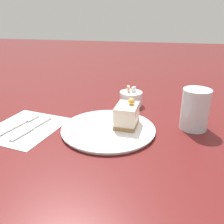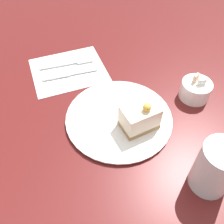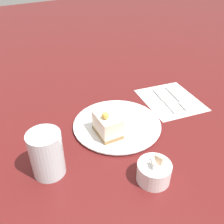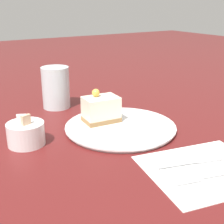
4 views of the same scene
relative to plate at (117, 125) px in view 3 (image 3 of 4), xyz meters
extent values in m
plane|color=#5B1919|center=(-0.01, 0.03, -0.01)|extent=(4.00, 4.00, 0.00)
cylinder|color=white|center=(0.00, 0.00, 0.00)|extent=(0.26, 0.26, 0.01)
cylinder|color=white|center=(0.00, 0.00, 0.00)|extent=(0.27, 0.27, 0.00)
cube|color=#9E7547|center=(0.05, 0.03, 0.01)|extent=(0.07, 0.09, 0.01)
cube|color=#EFE5C6|center=(0.05, 0.03, 0.04)|extent=(0.07, 0.09, 0.05)
sphere|color=#EFB747|center=(0.06, 0.04, 0.08)|extent=(0.02, 0.02, 0.02)
cube|color=white|center=(-0.25, -0.03, 0.00)|extent=(0.23, 0.25, 0.00)
cube|color=silver|center=(-0.28, -0.05, 0.00)|extent=(0.04, 0.11, 0.00)
cube|color=silver|center=(-0.26, 0.03, 0.00)|extent=(0.03, 0.05, 0.00)
cube|color=silver|center=(-0.23, -0.07, 0.00)|extent=(0.04, 0.08, 0.00)
cube|color=silver|center=(-0.21, 0.01, 0.00)|extent=(0.03, 0.08, 0.00)
cylinder|color=white|center=(0.04, 0.22, 0.02)|extent=(0.08, 0.08, 0.05)
cube|color=#D8B28C|center=(0.03, 0.22, 0.05)|extent=(0.01, 0.02, 0.02)
cube|color=white|center=(0.05, 0.23, 0.05)|extent=(0.02, 0.02, 0.02)
cylinder|color=silver|center=(0.24, 0.07, 0.05)|extent=(0.08, 0.08, 0.12)
camera|label=1|loc=(0.13, -0.63, 0.33)|focal=40.00mm
camera|label=2|loc=(0.34, -0.23, 0.49)|focal=40.00mm
camera|label=3|loc=(0.34, 0.51, 0.47)|focal=40.00mm
camera|label=4|loc=(-0.59, 0.39, 0.29)|focal=50.00mm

